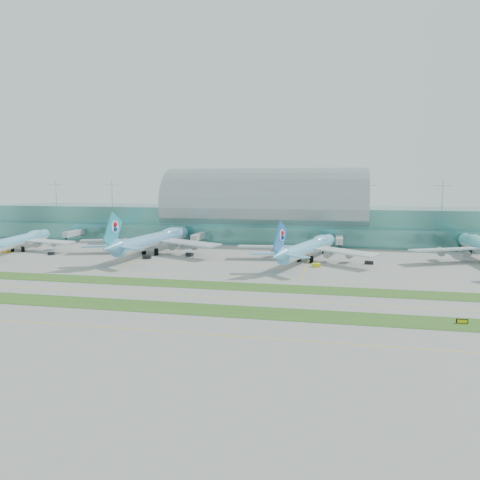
% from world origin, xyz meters
% --- Properties ---
extents(ground, '(700.00, 700.00, 0.00)m').
position_xyz_m(ground, '(0.00, 0.00, 0.00)').
color(ground, gray).
rests_on(ground, ground).
extents(terminal, '(340.00, 69.10, 36.00)m').
position_xyz_m(terminal, '(0.01, 128.79, 14.23)').
color(terminal, '#3D7A75').
rests_on(terminal, ground).
extents(grass_strip_near, '(420.00, 12.00, 0.08)m').
position_xyz_m(grass_strip_near, '(0.00, -28.00, 0.04)').
color(grass_strip_near, '#2D591E').
rests_on(grass_strip_near, ground).
extents(grass_strip_far, '(420.00, 12.00, 0.08)m').
position_xyz_m(grass_strip_far, '(0.00, 2.00, 0.04)').
color(grass_strip_far, '#2D591E').
rests_on(grass_strip_far, ground).
extents(taxiline_a, '(420.00, 0.35, 0.01)m').
position_xyz_m(taxiline_a, '(0.00, -48.00, 0.01)').
color(taxiline_a, yellow).
rests_on(taxiline_a, ground).
extents(taxiline_b, '(420.00, 0.35, 0.01)m').
position_xyz_m(taxiline_b, '(0.00, -14.00, 0.01)').
color(taxiline_b, yellow).
rests_on(taxiline_b, ground).
extents(taxiline_c, '(420.00, 0.35, 0.01)m').
position_xyz_m(taxiline_c, '(0.00, 18.00, 0.01)').
color(taxiline_c, yellow).
rests_on(taxiline_c, ground).
extents(taxiline_d, '(420.00, 0.35, 0.01)m').
position_xyz_m(taxiline_d, '(0.00, 40.00, 0.01)').
color(taxiline_d, yellow).
rests_on(taxiline_d, ground).
extents(airliner_a, '(58.48, 67.10, 18.54)m').
position_xyz_m(airliner_a, '(-115.11, 59.27, 5.72)').
color(airliner_a, '#62B3D7').
rests_on(airliner_a, ground).
extents(airliner_b, '(73.11, 83.30, 22.92)m').
position_xyz_m(airliner_b, '(-44.82, 64.33, 7.07)').
color(airliner_b, '#62A7D8').
rests_on(airliner_b, ground).
extents(airliner_c, '(62.95, 72.85, 20.44)m').
position_xyz_m(airliner_c, '(30.49, 58.53, 6.30)').
color(airliner_c, '#6FC5F4').
rests_on(airliner_c, ground).
extents(gse_a, '(3.92, 2.06, 1.43)m').
position_xyz_m(gse_a, '(-118.89, 51.74, 0.72)').
color(gse_a, orange).
rests_on(gse_a, ground).
extents(gse_b, '(3.09, 2.21, 1.47)m').
position_xyz_m(gse_b, '(-92.00, 49.97, 0.74)').
color(gse_b, black).
rests_on(gse_b, ground).
extents(gse_c, '(4.07, 2.35, 1.68)m').
position_xyz_m(gse_c, '(-42.40, 49.00, 0.84)').
color(gse_c, black).
rests_on(gse_c, ground).
extents(gse_d, '(3.73, 2.89, 1.71)m').
position_xyz_m(gse_d, '(-25.36, 59.47, 0.86)').
color(gse_d, black).
rests_on(gse_d, ground).
extents(gse_e, '(3.55, 2.41, 1.52)m').
position_xyz_m(gse_e, '(34.71, 44.18, 0.76)').
color(gse_e, yellow).
rests_on(gse_e, ground).
extents(gse_f, '(3.85, 2.25, 1.44)m').
position_xyz_m(gse_f, '(56.52, 54.97, 0.72)').
color(gse_f, black).
rests_on(gse_f, ground).
extents(taxiway_sign_east, '(2.85, 0.37, 1.21)m').
position_xyz_m(taxiway_sign_east, '(73.90, -27.11, 0.60)').
color(taxiway_sign_east, black).
rests_on(taxiway_sign_east, ground).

